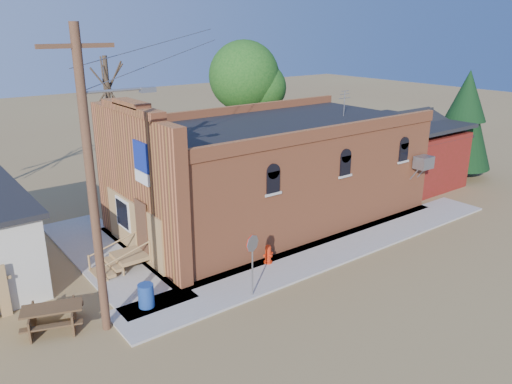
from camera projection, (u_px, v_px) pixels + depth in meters
ground at (324, 269)px, 19.23m from camera, size 120.00×120.00×0.00m
sidewalk_south at (335, 250)px, 20.76m from camera, size 19.00×2.20×0.08m
sidewalk_west at (108, 257)px, 20.14m from camera, size 2.60×10.00×0.08m
brick_bar at (269, 172)px, 23.59m from camera, size 16.40×7.97×6.30m
red_shed at (400, 145)px, 29.27m from camera, size 5.40×6.40×4.30m
utility_pole at (93, 180)px, 13.96m from camera, size 3.12×0.26×9.00m
tree_bare_near at (107, 87)px, 25.46m from camera, size 2.80×2.80×7.65m
tree_leafy at (244, 76)px, 31.01m from camera, size 4.40×4.40×8.15m
evergreen_tree at (465, 117)px, 29.97m from camera, size 3.60×3.60×6.50m
fire_hydrant at (268, 254)px, 19.40m from camera, size 0.45×0.44×0.77m
stop_sign at (252, 249)px, 16.67m from camera, size 0.59×0.23×2.23m
trash_barrel at (146, 296)px, 16.36m from camera, size 0.54×0.54×0.80m
picnic_table at (52, 315)px, 15.27m from camera, size 2.12×1.85×0.74m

